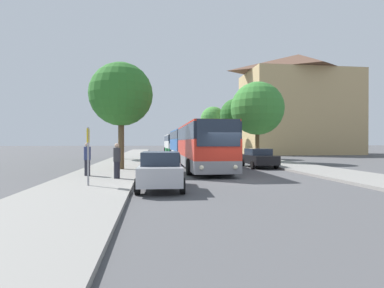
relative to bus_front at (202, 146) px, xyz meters
name	(u,v)px	position (x,y,z in m)	size (l,w,h in m)	color
ground_plane	(231,179)	(0.62, -5.67, -1.73)	(300.00, 300.00, 0.00)	#4C4C4F
sidewalk_left	(96,180)	(-6.38, -5.67, -1.66)	(4.00, 120.00, 0.15)	gray
sidewalk_right	(351,176)	(7.62, -5.67, -1.66)	(4.00, 120.00, 0.15)	gray
building_right_background	(298,104)	(20.57, 25.69, 6.55)	(17.37, 10.40, 16.57)	tan
bus_front	(202,146)	(0.00, 0.00, 0.00)	(3.00, 11.84, 3.23)	gray
bus_middle	(183,143)	(0.30, 15.61, 0.10)	(3.00, 10.47, 3.43)	silver
bus_rear	(173,143)	(0.10, 31.11, 0.01)	(2.86, 12.03, 3.25)	#238942
parked_car_left_curb	(161,170)	(-3.20, -8.64, -0.92)	(2.03, 3.98, 1.58)	#B7B7BC
parked_car_right_near	(258,158)	(4.71, 1.27, -0.96)	(2.07, 4.32, 1.47)	black
bus_stop_sign	(88,149)	(-6.24, -8.12, -0.05)	(0.08, 0.45, 2.46)	gray
pedestrian_waiting_near	(117,161)	(-5.32, -5.76, -0.68)	(0.36, 0.36, 1.78)	#23232D
pedestrian_waiting_far	(87,159)	(-7.06, -4.31, -0.66)	(0.36, 0.36, 1.82)	#23232D
tree_left_near	(120,98)	(-7.03, 12.30, 5.08)	(5.81, 5.81, 9.58)	brown
tree_left_far	(121,95)	(-5.65, -0.32, 3.51)	(4.32, 4.32, 7.27)	brown
tree_right_near	(257,109)	(6.67, 6.94, 3.54)	(5.18, 5.18, 7.73)	#513D23
tree_right_mid	(236,115)	(6.59, 14.00, 3.52)	(4.01, 4.01, 7.14)	brown
tree_right_far	(213,119)	(6.71, 28.57, 4.09)	(4.31, 4.31, 7.86)	#513D23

